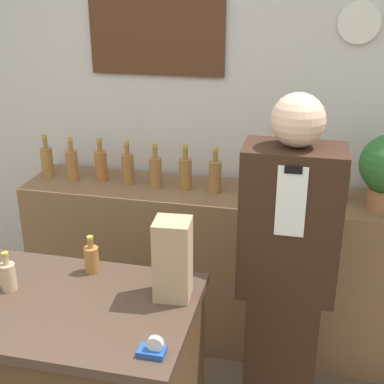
# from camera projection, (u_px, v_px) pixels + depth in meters

# --- Properties ---
(back_wall) EXTENTS (5.20, 0.09, 2.70)m
(back_wall) POSITION_uv_depth(u_px,v_px,m) (193.00, 115.00, 3.21)
(back_wall) COLOR silver
(back_wall) RESTS_ON ground_plane
(back_shelf) EXTENTS (2.25, 0.45, 0.99)m
(back_shelf) POSITION_uv_depth(u_px,v_px,m) (214.00, 267.00, 3.23)
(back_shelf) COLOR brown
(back_shelf) RESTS_ON ground_plane
(shopkeeper) EXTENTS (0.43, 0.27, 1.70)m
(shopkeeper) POSITION_uv_depth(u_px,v_px,m) (286.00, 279.00, 2.43)
(shopkeeper) COLOR #331E14
(shopkeeper) RESTS_ON ground_plane
(paper_bag) EXTENTS (0.15, 0.14, 0.32)m
(paper_bag) POSITION_uv_depth(u_px,v_px,m) (173.00, 259.00, 2.02)
(paper_bag) COLOR tan
(paper_bag) RESTS_ON display_counter
(tape_dispenser) EXTENTS (0.09, 0.06, 0.07)m
(tape_dispenser) POSITION_uv_depth(u_px,v_px,m) (153.00, 349.00, 1.75)
(tape_dispenser) COLOR #1E4799
(tape_dispenser) RESTS_ON display_counter
(counter_bottle_1) EXTENTS (0.06, 0.06, 0.17)m
(counter_bottle_1) POSITION_uv_depth(u_px,v_px,m) (8.00, 276.00, 2.11)
(counter_bottle_1) COLOR tan
(counter_bottle_1) RESTS_ON display_counter
(counter_bottle_2) EXTENTS (0.06, 0.06, 0.17)m
(counter_bottle_2) POSITION_uv_depth(u_px,v_px,m) (92.00, 258.00, 2.23)
(counter_bottle_2) COLOR #A06932
(counter_bottle_2) RESTS_ON display_counter
(shelf_bottle_0) EXTENTS (0.07, 0.07, 0.26)m
(shelf_bottle_0) POSITION_uv_depth(u_px,v_px,m) (47.00, 161.00, 3.24)
(shelf_bottle_0) COLOR olive
(shelf_bottle_0) RESTS_ON back_shelf
(shelf_bottle_1) EXTENTS (0.07, 0.07, 0.26)m
(shelf_bottle_1) POSITION_uv_depth(u_px,v_px,m) (72.00, 164.00, 3.19)
(shelf_bottle_1) COLOR #A36A39
(shelf_bottle_1) RESTS_ON back_shelf
(shelf_bottle_2) EXTENTS (0.07, 0.07, 0.26)m
(shelf_bottle_2) POSITION_uv_depth(u_px,v_px,m) (101.00, 165.00, 3.17)
(shelf_bottle_2) COLOR #A56532
(shelf_bottle_2) RESTS_ON back_shelf
(shelf_bottle_3) EXTENTS (0.07, 0.07, 0.26)m
(shelf_bottle_3) POSITION_uv_depth(u_px,v_px,m) (128.00, 168.00, 3.12)
(shelf_bottle_3) COLOR #9B6833
(shelf_bottle_3) RESTS_ON back_shelf
(shelf_bottle_4) EXTENTS (0.07, 0.07, 0.26)m
(shelf_bottle_4) POSITION_uv_depth(u_px,v_px,m) (156.00, 171.00, 3.07)
(shelf_bottle_4) COLOR #9D6A37
(shelf_bottle_4) RESTS_ON back_shelf
(shelf_bottle_5) EXTENTS (0.07, 0.07, 0.26)m
(shelf_bottle_5) POSITION_uv_depth(u_px,v_px,m) (185.00, 173.00, 3.05)
(shelf_bottle_5) COLOR olive
(shelf_bottle_5) RESTS_ON back_shelf
(shelf_bottle_6) EXTENTS (0.07, 0.07, 0.26)m
(shelf_bottle_6) POSITION_uv_depth(u_px,v_px,m) (215.00, 176.00, 3.00)
(shelf_bottle_6) COLOR #996939
(shelf_bottle_6) RESTS_ON back_shelf
(shelf_bottle_7) EXTENTS (0.07, 0.07, 0.26)m
(shelf_bottle_7) POSITION_uv_depth(u_px,v_px,m) (246.00, 176.00, 2.99)
(shelf_bottle_7) COLOR #A06F30
(shelf_bottle_7) RESTS_ON back_shelf
(shelf_bottle_8) EXTENTS (0.07, 0.07, 0.26)m
(shelf_bottle_8) POSITION_uv_depth(u_px,v_px,m) (277.00, 180.00, 2.94)
(shelf_bottle_8) COLOR olive
(shelf_bottle_8) RESTS_ON back_shelf
(shelf_bottle_9) EXTENTS (0.07, 0.07, 0.26)m
(shelf_bottle_9) POSITION_uv_depth(u_px,v_px,m) (310.00, 183.00, 2.89)
(shelf_bottle_9) COLOR olive
(shelf_bottle_9) RESTS_ON back_shelf
(shelf_bottle_10) EXTENTS (0.07, 0.07, 0.26)m
(shelf_bottle_10) POSITION_uv_depth(u_px,v_px,m) (343.00, 184.00, 2.88)
(shelf_bottle_10) COLOR #9C6E3F
(shelf_bottle_10) RESTS_ON back_shelf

